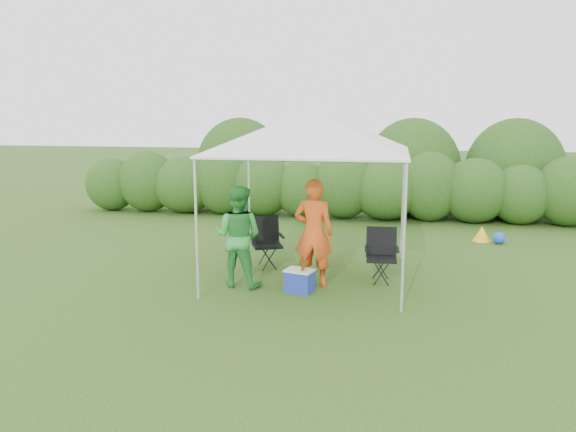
% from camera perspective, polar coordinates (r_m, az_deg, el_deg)
% --- Properties ---
extents(ground, '(70.00, 70.00, 0.00)m').
position_cam_1_polar(ground, '(9.21, 1.96, -6.97)').
color(ground, '#36591C').
extents(hedge, '(14.91, 1.53, 1.80)m').
position_cam_1_polar(hedge, '(14.86, 6.05, 2.89)').
color(hedge, '#2C5219').
rests_on(hedge, ground).
extents(canopy, '(3.10, 3.10, 2.83)m').
position_cam_1_polar(canopy, '(9.29, 2.55, 8.63)').
color(canopy, silver).
rests_on(canopy, ground).
extents(chair_right, '(0.57, 0.52, 0.89)m').
position_cam_1_polar(chair_right, '(9.42, 9.47, -3.54)').
color(chair_right, black).
rests_on(chair_right, ground).
extents(chair_left, '(0.69, 0.67, 0.91)m').
position_cam_1_polar(chair_left, '(10.17, -2.22, -2.28)').
color(chair_left, black).
rests_on(chair_left, ground).
extents(man, '(0.66, 0.46, 1.74)m').
position_cam_1_polar(man, '(8.97, 2.63, -1.69)').
color(man, '#E6501A').
rests_on(man, ground).
extents(woman, '(0.87, 0.72, 1.63)m').
position_cam_1_polar(woman, '(8.99, -5.06, -2.06)').
color(woman, green).
rests_on(woman, ground).
extents(cooler, '(0.49, 0.41, 0.36)m').
position_cam_1_polar(cooler, '(8.79, 1.17, -6.58)').
color(cooler, '#2334A0').
rests_on(cooler, ground).
extents(bottle, '(0.06, 0.06, 0.22)m').
position_cam_1_polar(bottle, '(8.66, 1.52, -4.85)').
color(bottle, '#592D0C').
rests_on(bottle, cooler).
extents(lawn_toy, '(0.65, 0.54, 0.32)m').
position_cam_1_polar(lawn_toy, '(12.89, 19.49, -1.81)').
color(lawn_toy, yellow).
rests_on(lawn_toy, ground).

